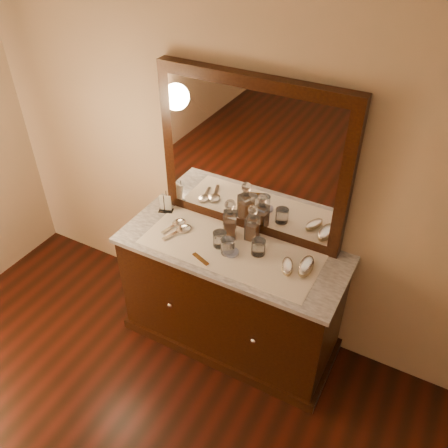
{
  "coord_description": "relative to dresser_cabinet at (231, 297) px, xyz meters",
  "views": [
    {
      "loc": [
        1.0,
        0.01,
        2.71
      ],
      "look_at": [
        0.0,
        1.85,
        1.1
      ],
      "focal_mm": 37.41,
      "sensor_mm": 36.0,
      "label": 1
    }
  ],
  "objects": [
    {
      "name": "dresser_cabinet",
      "position": [
        0.0,
        0.0,
        0.0
      ],
      "size": [
        1.4,
        0.55,
        0.82
      ],
      "primitive_type": "cube",
      "color": "black",
      "rests_on": "floor"
    },
    {
      "name": "dresser_plinth",
      "position": [
        0.0,
        0.0,
        -0.37
      ],
      "size": [
        1.46,
        0.59,
        0.08
      ],
      "primitive_type": "cube",
      "color": "black",
      "rests_on": "floor"
    },
    {
      "name": "knob_left",
      "position": [
        -0.3,
        -0.28,
        0.04
      ],
      "size": [
        0.04,
        0.04,
        0.04
      ],
      "primitive_type": "sphere",
      "color": "silver",
      "rests_on": "dresser_cabinet"
    },
    {
      "name": "knob_right",
      "position": [
        0.3,
        -0.28,
        0.04
      ],
      "size": [
        0.04,
        0.04,
        0.04
      ],
      "primitive_type": "sphere",
      "color": "silver",
      "rests_on": "dresser_cabinet"
    },
    {
      "name": "marble_top",
      "position": [
        0.0,
        0.0,
        0.42
      ],
      "size": [
        1.44,
        0.59,
        0.03
      ],
      "primitive_type": "cube",
      "color": "white",
      "rests_on": "dresser_cabinet"
    },
    {
      "name": "mirror_frame",
      "position": [
        0.0,
        0.25,
        0.94
      ],
      "size": [
        1.2,
        0.08,
        1.0
      ],
      "primitive_type": "cube",
      "color": "black",
      "rests_on": "marble_top"
    },
    {
      "name": "mirror_glass",
      "position": [
        0.0,
        0.21,
        0.94
      ],
      "size": [
        1.06,
        0.01,
        0.86
      ],
      "primitive_type": "cube",
      "color": "white",
      "rests_on": "marble_top"
    },
    {
      "name": "lace_runner",
      "position": [
        0.0,
        -0.02,
        0.44
      ],
      "size": [
        1.1,
        0.45,
        0.0
      ],
      "primitive_type": "cube",
      "color": "white",
      "rests_on": "marble_top"
    },
    {
      "name": "pin_dish",
      "position": [
        0.03,
        -0.05,
        0.45
      ],
      "size": [
        0.11,
        0.11,
        0.02
      ],
      "primitive_type": "cylinder",
      "rotation": [
        0.0,
        0.0,
        0.21
      ],
      "color": "silver",
      "rests_on": "lace_runner"
    },
    {
      "name": "comb",
      "position": [
        -0.11,
        -0.19,
        0.45
      ],
      "size": [
        0.13,
        0.07,
        0.01
      ],
      "primitive_type": "cube",
      "rotation": [
        0.0,
        0.0,
        -0.36
      ],
      "color": "brown",
      "rests_on": "lace_runner"
    },
    {
      "name": "napkin_rack",
      "position": [
        -0.57,
        0.13,
        0.5
      ],
      "size": [
        0.11,
        0.08,
        0.14
      ],
      "color": "black",
      "rests_on": "marble_top"
    },
    {
      "name": "decanter_left",
      "position": [
        -0.06,
        0.09,
        0.55
      ],
      "size": [
        0.11,
        0.11,
        0.27
      ],
      "color": "#974C16",
      "rests_on": "lace_runner"
    },
    {
      "name": "decanter_right",
      "position": [
        0.07,
        0.14,
        0.54
      ],
      "size": [
        0.08,
        0.08,
        0.25
      ],
      "color": "#974C16",
      "rests_on": "lace_runner"
    },
    {
      "name": "brush_near",
      "position": [
        0.37,
        -0.02,
        0.46
      ],
      "size": [
        0.11,
        0.16,
        0.04
      ],
      "color": "tan",
      "rests_on": "lace_runner"
    },
    {
      "name": "brush_far",
      "position": [
        0.47,
        0.03,
        0.47
      ],
      "size": [
        0.09,
        0.18,
        0.05
      ],
      "color": "tan",
      "rests_on": "lace_runner"
    },
    {
      "name": "hand_mirror_outer",
      "position": [
        -0.42,
        0.03,
        0.45
      ],
      "size": [
        0.1,
        0.2,
        0.02
      ],
      "color": "silver",
      "rests_on": "lace_runner"
    },
    {
      "name": "hand_mirror_inner",
      "position": [
        -0.36,
        -0.01,
        0.45
      ],
      "size": [
        0.13,
        0.22,
        0.02
      ],
      "color": "silver",
      "rests_on": "lace_runner"
    },
    {
      "name": "tumblers",
      "position": [
        0.03,
        -0.02,
        0.49
      ],
      "size": [
        0.33,
        0.17,
        0.1
      ],
      "color": "white",
      "rests_on": "lace_runner"
    }
  ]
}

